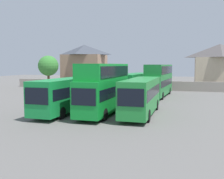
{
  "coord_description": "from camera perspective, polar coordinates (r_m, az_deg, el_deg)",
  "views": [
    {
      "loc": [
        8.06,
        -24.93,
        4.9
      ],
      "look_at": [
        0.0,
        3.0,
        2.15
      ],
      "focal_mm": 41.96,
      "sensor_mm": 36.0,
      "label": 1
    }
  ],
  "objects": [
    {
      "name": "depot_boundary_wall",
      "position": [
        51.36,
        7.02,
        0.9
      ],
      "size": [
        56.0,
        0.5,
        1.8
      ],
      "primitive_type": "cube",
      "color": "gray",
      "rests_on": "ground"
    },
    {
      "name": "bus_4",
      "position": [
        42.55,
        0.31,
        1.47
      ],
      "size": [
        2.9,
        11.4,
        3.48
      ],
      "rotation": [
        0.0,
        0.0,
        -1.53
      ],
      "color": "#148834",
      "rests_on": "ground"
    },
    {
      "name": "bus_5",
      "position": [
        41.72,
        4.98,
        1.4
      ],
      "size": [
        3.59,
        12.19,
        3.51
      ],
      "rotation": [
        0.0,
        0.0,
        -1.66
      ],
      "color": "#148433",
      "rests_on": "ground"
    },
    {
      "name": "house_terrace_left",
      "position": [
        62.12,
        -6.0,
        5.34
      ],
      "size": [
        9.48,
        7.68,
        9.54
      ],
      "color": "#9E7A60",
      "rests_on": "ground"
    },
    {
      "name": "bus_6",
      "position": [
        41.28,
        10.22,
        2.37
      ],
      "size": [
        3.3,
        12.15,
        4.93
      ],
      "rotation": [
        0.0,
        0.0,
        -1.64
      ],
      "color": "#1E8036",
      "rests_on": "ground"
    },
    {
      "name": "tree_left_of_lot",
      "position": [
        54.79,
        -13.71,
        5.01
      ],
      "size": [
        4.1,
        4.1,
        6.76
      ],
      "color": "brown",
      "rests_on": "ground"
    },
    {
      "name": "bus_2",
      "position": [
        26.28,
        -1.67,
        0.84
      ],
      "size": [
        2.63,
        10.61,
        5.0
      ],
      "rotation": [
        0.0,
        0.0,
        -1.58
      ],
      "color": "#118D2E",
      "rests_on": "ground"
    },
    {
      "name": "house_terrace_centre",
      "position": [
        59.01,
        22.36,
        4.81
      ],
      "size": [
        10.12,
        6.87,
        9.21
      ],
      "color": "#C6B293",
      "rests_on": "ground"
    },
    {
      "name": "ground",
      "position": [
        43.96,
        5.43,
        -1.02
      ],
      "size": [
        140.0,
        140.0,
        0.0
      ],
      "primitive_type": "plane",
      "color": "#605E5B"
    },
    {
      "name": "bus_1",
      "position": [
        27.63,
        -9.61,
        -0.71
      ],
      "size": [
        2.76,
        11.54,
        3.49
      ],
      "rotation": [
        0.0,
        0.0,
        -1.59
      ],
      "color": "#168B3C",
      "rests_on": "ground"
    },
    {
      "name": "bus_3",
      "position": [
        25.76,
        6.44,
        -1.07
      ],
      "size": [
        2.56,
        10.4,
        3.53
      ],
      "rotation": [
        0.0,
        0.0,
        -1.57
      ],
      "color": "#218736",
      "rests_on": "ground"
    }
  ]
}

